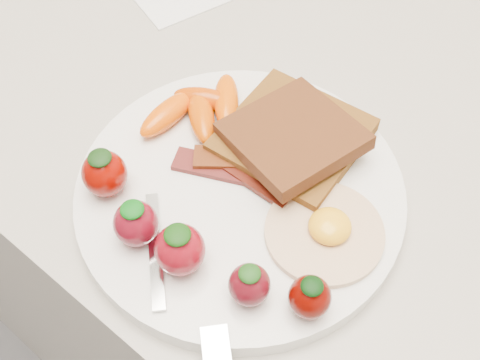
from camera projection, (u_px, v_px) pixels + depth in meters
The scene contains 9 objects.
counter at pixel (302, 296), 0.94m from camera, with size 2.00×0.60×0.90m, color gray.
plate at pixel (240, 193), 0.50m from camera, with size 0.27×0.27×0.02m, color white.
toast_lower at pixel (293, 137), 0.51m from camera, with size 0.11×0.11×0.01m, color #47260A.
toast_upper at pixel (293, 136), 0.49m from camera, with size 0.09×0.09×0.01m, color black.
fried_egg at pixel (326, 231), 0.46m from camera, with size 0.12×0.12×0.02m.
bacon_strips at pixel (240, 166), 0.50m from camera, with size 0.11×0.08×0.01m.
baby_carrots at pixel (200, 108), 0.53m from camera, with size 0.08×0.11×0.02m.
strawberries at pixel (179, 235), 0.44m from camera, with size 0.22×0.07×0.05m.
fork at pixel (182, 295), 0.43m from camera, with size 0.15×0.09×0.00m.
Camera 1 is at (0.18, 1.33, 1.32)m, focal length 45.00 mm.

